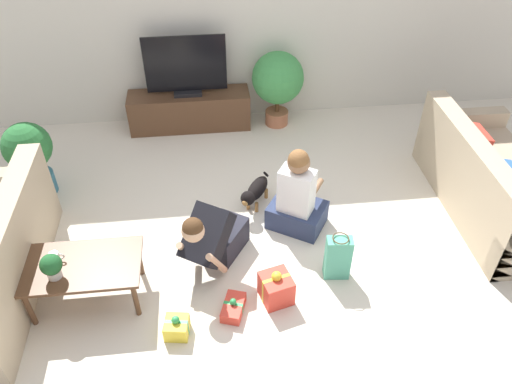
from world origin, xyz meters
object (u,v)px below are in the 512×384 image
Objects in this scene: dog at (255,191)px; mug at (55,257)px; sofa_right at (492,185)px; potted_plant_back_right at (278,80)px; person_kneeling at (213,237)px; gift_bag_a at (338,258)px; gift_box_b at (276,288)px; gift_box_c at (177,327)px; coffee_table at (82,268)px; gift_box_a at (233,307)px; potted_plant_corner_left at (29,153)px; tv at (186,69)px; tabletop_plant at (51,266)px; person_sitting at (297,199)px; tv_console at (190,110)px.

mug is at bearing -119.72° from dog.
sofa_right is 2.04× the size of potted_plant_back_right.
person_kneeling reaches higher than gift_bag_a.
dog is (-0.45, -1.58, -0.41)m from potted_plant_back_right.
gift_box_b is (0.49, -0.46, -0.20)m from person_kneeling.
person_kneeling is at bearing 64.96° from gift_box_c.
coffee_table is 1.00× the size of potted_plant_back_right.
gift_box_a is at bearing -13.44° from coffee_table.
sofa_right reaches higher than mug.
mug is (-1.40, 0.34, 0.40)m from gift_box_a.
person_kneeling is at bearing 102.68° from gift_box_a.
gift_box_b is at bearing -36.55° from potted_plant_corner_left.
potted_plant_corner_left is at bearing -161.01° from dog.
potted_plant_back_right is (1.09, -0.05, -0.18)m from tv.
potted_plant_back_right is 2.91m from potted_plant_corner_left.
coffee_table is 0.27m from tabletop_plant.
person_sitting is at bearing 44.44° from gift_box_c.
potted_plant_corner_left is at bearing 178.29° from person_kneeling.
potted_plant_back_right is at bearing -2.62° from tv.
person_kneeling is (1.79, -1.24, -0.17)m from potted_plant_corner_left.
potted_plant_corner_left is 2.87m from gift_box_b.
person_kneeling is (1.07, 0.27, -0.03)m from coffee_table.
gift_bag_a is at bearing 18.12° from gift_box_c.
tv_console is 1.75m from dog.
potted_plant_corner_left is 3.73× the size of tabletop_plant.
person_sitting is (1.01, -1.96, -0.45)m from tv.
gift_box_c is at bearing -53.28° from potted_plant_corner_left.
tv_console reaches higher than coffee_table.
potted_plant_back_right is at bearing -60.59° from person_sitting.
potted_plant_corner_left reaches higher than gift_box_a.
tv reaches higher than mug.
gift_box_c is 1.48m from gift_bag_a.
gift_bag_a is at bearing 17.49° from gift_box_a.
person_sitting is 4.36× the size of gift_box_c.
tv is 1.11m from potted_plant_back_right.
person_sitting reaches higher than person_kneeling.
potted_plant_corner_left is 2.63× the size of gift_box_a.
person_sitting is at bearing 19.86° from coffee_table.
sofa_right reaches higher than gift_box_a.
tv_console is 4.57× the size of gift_box_b.
mug is (-1.28, -0.21, 0.12)m from person_kneeling.
gift_box_a is at bearing -105.13° from potted_plant_back_right.
gift_box_b is (0.68, -2.83, -0.66)m from tv.
sofa_right is at bearing 20.72° from gift_box_c.
dog is 2.26× the size of tabletop_plant.
tabletop_plant is (-0.18, -0.11, 0.17)m from coffee_table.
gift_box_c is at bearing -92.73° from tv.
potted_plant_back_right reaches higher than gift_bag_a.
gift_box_b is at bearing -6.94° from coffee_table.
tv_console is (-3.00, 1.90, -0.06)m from sofa_right.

